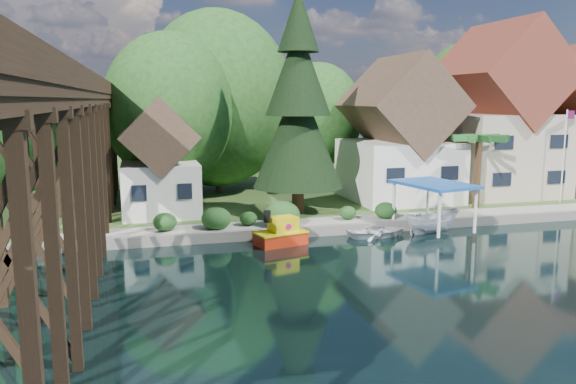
# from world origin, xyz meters

# --- Properties ---
(ground) EXTENTS (140.00, 140.00, 0.00)m
(ground) POSITION_xyz_m (0.00, 0.00, 0.00)
(ground) COLOR black
(ground) RESTS_ON ground
(bank) EXTENTS (140.00, 52.00, 0.50)m
(bank) POSITION_xyz_m (0.00, 34.00, 0.25)
(bank) COLOR #355221
(bank) RESTS_ON ground
(seawall) EXTENTS (60.00, 0.40, 0.62)m
(seawall) POSITION_xyz_m (4.00, 8.00, 0.31)
(seawall) COLOR slate
(seawall) RESTS_ON ground
(promenade) EXTENTS (50.00, 2.60, 0.06)m
(promenade) POSITION_xyz_m (6.00, 9.30, 0.53)
(promenade) COLOR gray
(promenade) RESTS_ON bank
(trestle_bridge) EXTENTS (4.12, 44.18, 9.30)m
(trestle_bridge) POSITION_xyz_m (-16.00, 5.17, 5.35)
(trestle_bridge) COLOR black
(trestle_bridge) RESTS_ON ground
(house_left) EXTENTS (7.64, 8.64, 11.02)m
(house_left) POSITION_xyz_m (7.00, 16.00, 5.14)
(house_left) COLOR white
(house_left) RESTS_ON bank
(house_center) EXTENTS (8.65, 9.18, 13.89)m
(house_center) POSITION_xyz_m (16.00, 16.50, 6.42)
(house_center) COLOR #BCAC93
(house_center) RESTS_ON bank
(shed) EXTENTS (5.09, 5.40, 7.85)m
(shed) POSITION_xyz_m (-11.00, 14.50, 3.83)
(shed) COLOR white
(shed) RESTS_ON bank
(bg_trees) EXTENTS (49.90, 13.30, 10.57)m
(bg_trees) POSITION_xyz_m (1.00, 21.25, 7.29)
(bg_trees) COLOR #382314
(bg_trees) RESTS_ON bank
(shrubs) EXTENTS (15.76, 2.47, 1.70)m
(shrubs) POSITION_xyz_m (-4.60, 9.26, 1.23)
(shrubs) COLOR #1B4418
(shrubs) RESTS_ON bank
(conifer) EXTENTS (6.02, 6.02, 14.82)m
(conifer) POSITION_xyz_m (-1.98, 12.61, 7.64)
(conifer) COLOR #382314
(conifer) RESTS_ON bank
(palm_tree) EXTENTS (4.84, 4.84, 5.53)m
(palm_tree) POSITION_xyz_m (10.94, 11.33, 5.33)
(palm_tree) COLOR #382314
(palm_tree) RESTS_ON bank
(flagpole) EXTENTS (1.03, 0.43, 6.94)m
(flagpole) POSITION_xyz_m (18.42, 11.57, 4.75)
(flagpole) COLOR white
(flagpole) RESTS_ON bank
(tugboat) EXTENTS (3.22, 2.31, 2.11)m
(tugboat) POSITION_xyz_m (-4.67, 6.57, 0.63)
(tugboat) COLOR red
(tugboat) RESTS_ON ground
(boat_white_a) EXTENTS (3.85, 2.85, 0.77)m
(boat_white_a) POSITION_xyz_m (1.48, 7.02, 0.38)
(boat_white_a) COLOR silver
(boat_white_a) RESTS_ON ground
(boat_canopy) EXTENTS (4.25, 5.45, 3.15)m
(boat_canopy) POSITION_xyz_m (5.08, 6.96, 1.35)
(boat_canopy) COLOR silver
(boat_canopy) RESTS_ON ground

